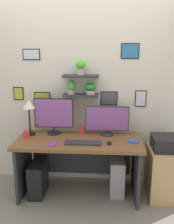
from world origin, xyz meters
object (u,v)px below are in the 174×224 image
(keyboard, at_px, (83,143))
(computer_tower_left, at_px, (38,178))
(monitor_right, at_px, (107,120))
(coffee_mug, at_px, (82,130))
(desk, at_px, (79,154))
(pen_cup, at_px, (27,134))
(computer_tower_right, at_px, (117,175))
(computer_mouse, at_px, (109,143))
(drawer_cabinet, at_px, (165,173))
(desk_lamp, at_px, (29,108))
(printer, at_px, (168,143))
(monitor_left, at_px, (54,115))
(scissors_tray, at_px, (133,142))
(cell_phone, at_px, (53,144))

(keyboard, height_order, computer_tower_left, keyboard)
(monitor_right, xyz_separation_m, coffee_mug, (-0.34, 0.04, -0.15))
(desk, xyz_separation_m, coffee_mug, (0.01, 0.20, 0.26))
(pen_cup, relative_size, computer_tower_right, 0.21)
(coffee_mug, bearing_deg, computer_mouse, -45.93)
(computer_mouse, distance_m, drawer_cabinet, 0.87)
(desk_lamp, xyz_separation_m, printer, (1.76, -0.12, -0.39))
(pen_cup, relative_size, computer_tower_left, 0.23)
(monitor_left, distance_m, printer, 1.49)
(scissors_tray, relative_size, computer_tower_right, 0.25)
(desk_lamp, distance_m, coffee_mug, 0.75)
(drawer_cabinet, xyz_separation_m, computer_tower_right, (-0.61, 0.05, -0.08))
(computer_mouse, bearing_deg, monitor_right, 94.26)
(pen_cup, bearing_deg, computer_mouse, -7.46)
(monitor_left, distance_m, computer_tower_right, 1.15)
(monitor_right, height_order, scissors_tray, monitor_right)
(monitor_right, bearing_deg, cell_phone, -147.96)
(computer_tower_right, bearing_deg, scissors_tray, -37.91)
(monitor_left, height_order, computer_tower_right, monitor_left)
(keyboard, bearing_deg, desk, 109.42)
(coffee_mug, height_order, scissors_tray, coffee_mug)
(monitor_right, relative_size, coffee_mug, 6.26)
(desk_lamp, relative_size, cell_phone, 3.33)
(keyboard, relative_size, computer_tower_left, 1.01)
(drawer_cabinet, bearing_deg, coffee_mug, 168.71)
(computer_mouse, distance_m, cell_phone, 0.67)
(monitor_left, height_order, scissors_tray, monitor_left)
(pen_cup, height_order, computer_tower_right, pen_cup)
(drawer_cabinet, xyz_separation_m, computer_tower_left, (-1.63, -0.07, -0.10))
(desk, xyz_separation_m, monitor_left, (-0.35, 0.16, 0.47))
(printer, xyz_separation_m, computer_tower_right, (-0.61, 0.05, -0.48))
(keyboard, bearing_deg, monitor_right, 50.17)
(drawer_cabinet, bearing_deg, computer_tower_left, -177.62)
(desk, relative_size, scissors_tray, 12.99)
(monitor_left, bearing_deg, computer_mouse, -24.94)
(keyboard, relative_size, drawer_cabinet, 0.69)
(desk_lamp, bearing_deg, computer_tower_right, -3.28)
(coffee_mug, height_order, drawer_cabinet, coffee_mug)
(monitor_right, bearing_deg, keyboard, -129.83)
(desk_lamp, bearing_deg, pen_cup, -90.81)
(monitor_left, height_order, drawer_cabinet, monitor_left)
(computer_tower_left, bearing_deg, desk_lamp, 124.54)
(monitor_right, distance_m, pen_cup, 1.04)
(computer_mouse, height_order, computer_tower_left, computer_mouse)
(cell_phone, bearing_deg, scissors_tray, 9.98)
(drawer_cabinet, xyz_separation_m, printer, (0.00, 0.00, 0.40))
(keyboard, xyz_separation_m, scissors_tray, (0.60, 0.08, 0.00))
(desk, relative_size, keyboard, 3.54)
(pen_cup, relative_size, scissors_tray, 0.83)
(computer_tower_right, bearing_deg, computer_tower_left, -173.35)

